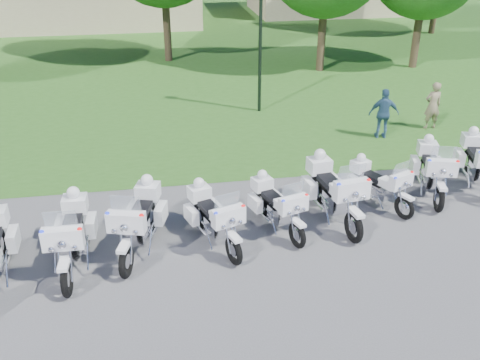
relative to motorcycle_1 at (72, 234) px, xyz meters
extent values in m
plane|color=#525257|center=(4.26, 0.19, -0.71)|extent=(100.00, 100.00, 0.00)
cube|color=#2E5E1D|center=(4.26, 27.19, -0.71)|extent=(100.00, 48.00, 0.01)
torus|color=black|center=(-1.56, 0.44, -0.35)|extent=(0.18, 0.73, 0.72)
cube|color=white|center=(-1.23, 0.29, -0.17)|extent=(0.22, 0.57, 0.39)
torus|color=black|center=(-0.03, -1.05, -0.36)|extent=(0.16, 0.72, 0.71)
torus|color=black|center=(0.02, 0.76, -0.36)|extent=(0.16, 0.72, 0.71)
cube|color=white|center=(-0.03, -1.07, 0.01)|extent=(0.20, 0.47, 0.07)
cube|color=white|center=(-0.02, -0.81, 0.41)|extent=(0.77, 0.27, 0.43)
cube|color=silver|center=(-0.02, -0.74, 0.78)|extent=(0.60, 0.14, 0.40)
sphere|color=red|center=(0.32, -0.88, 0.61)|extent=(0.10, 0.10, 0.10)
sphere|color=#1426E5|center=(-0.36, -0.86, 0.61)|extent=(0.10, 0.10, 0.10)
cube|color=silver|center=(0.00, -0.13, -0.23)|extent=(0.38, 0.60, 0.36)
cube|color=white|center=(-0.01, -0.38, 0.14)|extent=(0.35, 0.56, 0.23)
cube|color=black|center=(0.00, 0.19, 0.12)|extent=(0.38, 0.67, 0.13)
cube|color=white|center=(0.33, 0.59, -0.18)|extent=(0.21, 0.56, 0.38)
cube|color=white|center=(-0.30, 0.60, -0.18)|extent=(0.21, 0.56, 0.38)
cube|color=white|center=(0.02, 0.79, 0.27)|extent=(0.52, 0.44, 0.34)
sphere|color=white|center=(0.02, 0.79, 0.55)|extent=(0.28, 0.28, 0.28)
torus|color=black|center=(1.08, -0.64, -0.36)|extent=(0.33, 0.72, 0.71)
torus|color=black|center=(1.57, 1.10, -0.36)|extent=(0.33, 0.72, 0.71)
cube|color=white|center=(1.07, -0.66, 0.01)|extent=(0.31, 0.50, 0.07)
cube|color=white|center=(1.14, -0.40, 0.41)|extent=(0.81, 0.45, 0.43)
cube|color=silver|center=(1.16, -0.34, 0.78)|extent=(0.61, 0.29, 0.40)
sphere|color=red|center=(1.46, -0.56, 0.61)|extent=(0.10, 0.10, 0.10)
sphere|color=#1426E5|center=(0.80, -0.37, 0.61)|extent=(0.10, 0.10, 0.10)
cube|color=silver|center=(1.33, 0.25, -0.23)|extent=(0.51, 0.67, 0.36)
cube|color=white|center=(1.26, 0.00, 0.14)|extent=(0.48, 0.63, 0.23)
cube|color=black|center=(1.42, 0.56, 0.12)|extent=(0.53, 0.73, 0.13)
cube|color=white|center=(1.83, 0.86, -0.18)|extent=(0.33, 0.58, 0.38)
cube|color=white|center=(1.22, 1.03, -0.18)|extent=(0.33, 0.58, 0.38)
cube|color=white|center=(1.58, 1.13, 0.27)|extent=(0.61, 0.55, 0.34)
sphere|color=white|center=(1.58, 1.13, 0.55)|extent=(0.28, 0.28, 0.28)
torus|color=black|center=(3.27, -0.57, -0.39)|extent=(0.33, 0.66, 0.65)
torus|color=black|center=(2.74, 0.99, -0.39)|extent=(0.33, 0.66, 0.65)
cube|color=white|center=(3.28, -0.59, -0.05)|extent=(0.30, 0.46, 0.07)
cube|color=white|center=(3.20, -0.36, 0.31)|extent=(0.74, 0.45, 0.39)
cube|color=silver|center=(3.18, -0.31, 0.65)|extent=(0.55, 0.29, 0.37)
sphere|color=red|center=(3.51, -0.32, 0.49)|extent=(0.09, 0.09, 0.09)
sphere|color=#1426E5|center=(2.92, -0.52, 0.49)|extent=(0.09, 0.09, 0.09)
cube|color=silver|center=(3.00, 0.23, -0.27)|extent=(0.49, 0.62, 0.33)
cube|color=white|center=(3.07, 0.00, 0.07)|extent=(0.46, 0.58, 0.21)
cube|color=black|center=(2.90, 0.50, 0.05)|extent=(0.51, 0.68, 0.12)
cube|color=white|center=(3.06, 0.94, -0.22)|extent=(0.33, 0.53, 0.35)
cube|color=white|center=(2.51, 0.76, -0.22)|extent=(0.33, 0.53, 0.35)
cube|color=white|center=(2.73, 1.02, 0.18)|extent=(0.57, 0.52, 0.31)
sphere|color=white|center=(2.73, 1.02, 0.44)|extent=(0.25, 0.25, 0.25)
torus|color=black|center=(4.73, -0.19, -0.41)|extent=(0.30, 0.62, 0.61)
torus|color=black|center=(4.27, 1.30, -0.41)|extent=(0.30, 0.62, 0.61)
cube|color=white|center=(4.74, -0.21, -0.09)|extent=(0.28, 0.43, 0.06)
cube|color=white|center=(4.67, 0.01, 0.25)|extent=(0.70, 0.41, 0.37)
cube|color=silver|center=(4.65, 0.07, 0.58)|extent=(0.52, 0.26, 0.34)
sphere|color=red|center=(4.97, 0.05, 0.43)|extent=(0.08, 0.08, 0.08)
sphere|color=#1426E5|center=(4.41, -0.13, 0.43)|extent=(0.08, 0.08, 0.08)
cube|color=silver|center=(4.49, 0.57, -0.30)|extent=(0.45, 0.58, 0.31)
cube|color=white|center=(4.56, 0.36, 0.02)|extent=(0.42, 0.54, 0.20)
cube|color=black|center=(4.41, 0.84, 0.01)|extent=(0.47, 0.64, 0.11)
cube|color=white|center=(4.57, 1.25, -0.25)|extent=(0.30, 0.50, 0.33)
cube|color=white|center=(4.04, 1.09, -0.25)|extent=(0.30, 0.50, 0.33)
cube|color=white|center=(4.26, 1.33, 0.13)|extent=(0.53, 0.48, 0.29)
sphere|color=white|center=(4.26, 1.33, 0.37)|extent=(0.24, 0.24, 0.24)
torus|color=black|center=(6.02, -0.18, -0.34)|extent=(0.24, 0.76, 0.75)
torus|color=black|center=(5.78, 1.69, -0.34)|extent=(0.24, 0.76, 0.75)
cube|color=white|center=(6.03, -0.20, 0.05)|extent=(0.26, 0.51, 0.08)
cube|color=white|center=(5.99, 0.07, 0.46)|extent=(0.83, 0.37, 0.44)
cube|color=silver|center=(5.98, 0.14, 0.85)|extent=(0.63, 0.21, 0.42)
sphere|color=red|center=(6.35, 0.05, 0.67)|extent=(0.10, 0.10, 0.10)
sphere|color=#1426E5|center=(5.65, -0.04, 0.67)|extent=(0.10, 0.10, 0.10)
cube|color=silver|center=(5.90, 0.78, -0.21)|extent=(0.46, 0.67, 0.38)
cube|color=white|center=(5.93, 0.51, 0.18)|extent=(0.43, 0.62, 0.24)
cube|color=black|center=(5.86, 1.11, 0.16)|extent=(0.46, 0.73, 0.13)
cube|color=white|center=(6.13, 1.57, -0.15)|extent=(0.27, 0.60, 0.40)
cube|color=white|center=(5.47, 1.48, -0.15)|extent=(0.27, 0.60, 0.40)
cube|color=white|center=(5.78, 1.72, 0.31)|extent=(0.59, 0.51, 0.36)
sphere|color=white|center=(5.78, 1.72, 0.60)|extent=(0.29, 0.29, 0.29)
torus|color=black|center=(7.58, 0.57, -0.42)|extent=(0.34, 0.59, 0.59)
torus|color=black|center=(6.97, 1.94, -0.42)|extent=(0.34, 0.59, 0.59)
cube|color=white|center=(7.58, 0.55, -0.11)|extent=(0.30, 0.42, 0.06)
cube|color=white|center=(7.49, 0.75, 0.22)|extent=(0.67, 0.45, 0.35)
cube|color=silver|center=(7.47, 0.80, 0.53)|extent=(0.49, 0.30, 0.33)
sphere|color=red|center=(7.77, 0.82, 0.38)|extent=(0.08, 0.08, 0.08)
sphere|color=#1426E5|center=(7.26, 0.59, 0.38)|extent=(0.08, 0.08, 0.08)
cube|color=silver|center=(7.26, 1.27, -0.31)|extent=(0.47, 0.57, 0.30)
cube|color=white|center=(7.35, 1.08, 0.00)|extent=(0.44, 0.53, 0.19)
cube|color=black|center=(7.16, 1.51, -0.02)|extent=(0.50, 0.62, 0.11)
cube|color=white|center=(7.26, 1.93, -0.27)|extent=(0.33, 0.48, 0.32)
cube|color=white|center=(6.78, 1.71, -0.27)|extent=(0.33, 0.48, 0.32)
cube|color=white|center=(6.96, 1.96, 0.10)|extent=(0.53, 0.49, 0.28)
sphere|color=white|center=(6.96, 1.96, 0.33)|extent=(0.23, 0.23, 0.23)
torus|color=black|center=(8.57, 0.77, -0.37)|extent=(0.31, 0.70, 0.68)
torus|color=black|center=(9.03, 2.44, -0.37)|extent=(0.31, 0.70, 0.68)
cube|color=white|center=(8.56, 0.75, -0.01)|extent=(0.30, 0.48, 0.07)
cube|color=white|center=(8.63, 0.99, 0.36)|extent=(0.77, 0.43, 0.41)
cube|color=silver|center=(8.65, 1.05, 0.72)|extent=(0.58, 0.27, 0.38)
sphere|color=red|center=(8.93, 0.85, 0.56)|extent=(0.09, 0.09, 0.09)
sphere|color=#1426E5|center=(8.30, 1.02, 0.56)|extent=(0.09, 0.09, 0.09)
cube|color=silver|center=(8.80, 1.62, -0.25)|extent=(0.49, 0.64, 0.35)
cube|color=white|center=(8.74, 1.39, 0.11)|extent=(0.46, 0.60, 0.22)
cube|color=black|center=(8.88, 1.92, 0.09)|extent=(0.50, 0.70, 0.12)
cube|color=white|center=(9.28, 2.21, -0.20)|extent=(0.32, 0.56, 0.37)
cube|color=white|center=(8.69, 2.38, -0.20)|extent=(0.32, 0.56, 0.37)
cube|color=white|center=(9.03, 2.47, 0.23)|extent=(0.58, 0.52, 0.33)
sphere|color=white|center=(9.03, 2.47, 0.50)|extent=(0.27, 0.27, 0.27)
torus|color=black|center=(10.46, 2.68, -0.36)|extent=(0.31, 0.72, 0.70)
cube|color=silver|center=(10.24, 1.83, -0.24)|extent=(0.49, 0.66, 0.36)
cube|color=black|center=(10.32, 2.14, 0.11)|extent=(0.51, 0.72, 0.13)
cube|color=white|center=(10.12, 2.61, -0.18)|extent=(0.32, 0.58, 0.38)
cube|color=white|center=(10.47, 2.71, 0.26)|extent=(0.59, 0.53, 0.34)
sphere|color=white|center=(10.47, 2.71, 0.53)|extent=(0.27, 0.27, 0.27)
cylinder|color=black|center=(5.71, 8.82, 1.33)|extent=(0.12, 0.12, 4.09)
cylinder|color=#38281C|center=(2.77, 17.04, 1.29)|extent=(0.36, 0.36, 4.01)
cylinder|color=#38281C|center=(9.65, 14.01, 1.15)|extent=(0.36, 0.36, 3.72)
cylinder|color=#38281C|center=(14.20, 13.82, 1.04)|extent=(0.36, 0.36, 3.49)
imported|color=gray|center=(11.09, 6.09, 0.10)|extent=(0.60, 0.41, 1.61)
imported|color=#325678|center=(9.13, 5.58, 0.11)|extent=(1.02, 0.58, 1.63)
camera|label=1|loc=(1.85, -9.73, 5.88)|focal=40.00mm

